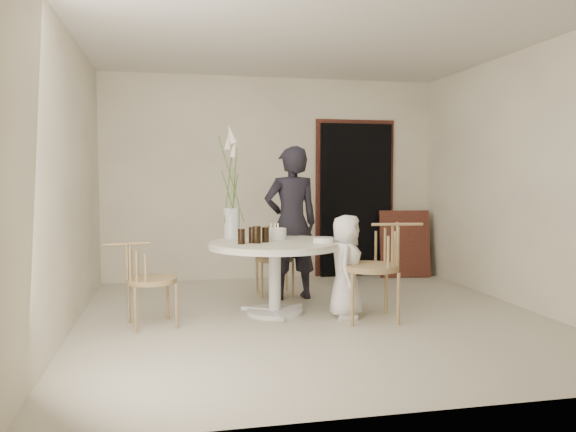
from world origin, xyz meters
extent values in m
plane|color=beige|center=(0.00, 0.00, 0.00)|extent=(4.50, 4.50, 0.00)
plane|color=silver|center=(0.00, 0.00, 2.70)|extent=(4.50, 4.50, 0.00)
plane|color=#F1ECCA|center=(0.00, 2.25, 1.35)|extent=(4.50, 0.00, 4.50)
plane|color=#F1ECCA|center=(0.00, -2.25, 1.35)|extent=(4.50, 0.00, 4.50)
plane|color=#F1ECCA|center=(-2.25, 0.00, 1.35)|extent=(0.00, 4.50, 4.50)
plane|color=#F1ECCA|center=(2.25, 0.00, 1.35)|extent=(0.00, 4.50, 4.50)
cube|color=black|center=(1.15, 2.19, 1.05)|extent=(1.00, 0.10, 2.10)
cube|color=brown|center=(1.15, 2.23, 1.11)|extent=(1.12, 0.03, 2.22)
cylinder|color=silver|center=(-0.35, 0.25, 0.02)|extent=(0.56, 0.56, 0.04)
cylinder|color=silver|center=(-0.35, 0.25, 0.34)|extent=(0.12, 0.12, 0.65)
cylinder|color=silver|center=(-0.35, 0.25, 0.68)|extent=(1.33, 1.33, 0.03)
cylinder|color=beige|center=(-0.35, 0.25, 0.71)|extent=(1.30, 1.30, 0.04)
cube|color=brown|center=(1.78, 1.95, 0.46)|extent=(0.71, 0.31, 0.91)
cylinder|color=#9D7D55|center=(-0.36, 0.98, 0.20)|extent=(0.03, 0.03, 0.40)
cylinder|color=#9D7D55|center=(0.00, 0.98, 0.20)|extent=(0.03, 0.03, 0.40)
cylinder|color=#9D7D55|center=(-0.36, 1.34, 0.20)|extent=(0.03, 0.03, 0.40)
cylinder|color=#9D7D55|center=(0.00, 1.34, 0.20)|extent=(0.03, 0.03, 0.40)
cylinder|color=#9D7D55|center=(-0.18, 1.16, 0.42)|extent=(0.45, 0.45, 0.04)
cylinder|color=#9D7D55|center=(0.31, 0.07, 0.24)|extent=(0.03, 0.03, 0.49)
cylinder|color=#9D7D55|center=(0.26, -0.36, 0.24)|extent=(0.03, 0.03, 0.49)
cylinder|color=#9D7D55|center=(0.74, 0.02, 0.24)|extent=(0.03, 0.03, 0.49)
cylinder|color=#9D7D55|center=(0.69, -0.41, 0.24)|extent=(0.03, 0.03, 0.49)
cylinder|color=#9D7D55|center=(0.50, -0.17, 0.51)|extent=(0.54, 0.54, 0.05)
cylinder|color=#9D7D55|center=(-1.32, -0.11, 0.20)|extent=(0.03, 0.03, 0.41)
cylinder|color=#9D7D55|center=(-1.40, 0.24, 0.20)|extent=(0.03, 0.03, 0.41)
cylinder|color=#9D7D55|center=(-1.68, -0.19, 0.20)|extent=(0.03, 0.03, 0.41)
cylinder|color=#9D7D55|center=(-1.76, 0.17, 0.20)|extent=(0.03, 0.03, 0.41)
cylinder|color=#9D7D55|center=(-1.54, 0.03, 0.43)|extent=(0.45, 0.45, 0.05)
imported|color=black|center=(-0.04, 0.91, 0.86)|extent=(0.67, 0.48, 1.71)
imported|color=white|center=(0.31, -0.03, 0.50)|extent=(0.48, 0.57, 1.01)
cylinder|color=white|center=(-0.31, 0.47, 0.79)|extent=(0.23, 0.23, 0.11)
cylinder|color=#FFE3A1|center=(-0.31, 0.47, 0.87)|extent=(0.01, 0.01, 0.05)
cylinder|color=#FFE3A1|center=(-0.27, 0.50, 0.87)|extent=(0.01, 0.01, 0.05)
cylinder|color=#FFE3A1|center=(-0.34, 0.49, 0.87)|extent=(0.01, 0.01, 0.05)
cylinder|color=#FFE3A1|center=(-0.29, 0.43, 0.87)|extent=(0.01, 0.01, 0.05)
cylinder|color=black|center=(-0.55, 0.15, 0.81)|extent=(0.08, 0.08, 0.17)
cylinder|color=black|center=(-0.58, 0.18, 0.81)|extent=(0.09, 0.09, 0.16)
cylinder|color=black|center=(-0.70, 0.11, 0.80)|extent=(0.07, 0.07, 0.15)
cylinder|color=black|center=(-0.45, 0.21, 0.80)|extent=(0.08, 0.08, 0.15)
cylinder|color=white|center=(0.10, 0.08, 0.76)|extent=(0.24, 0.24, 0.05)
cylinder|color=silver|center=(-0.74, 0.64, 0.89)|extent=(0.17, 0.17, 0.32)
cylinder|color=#456C2E|center=(-0.70, 0.65, 1.29)|extent=(0.01, 0.01, 0.79)
cone|color=#F0ECCE|center=(-0.70, 0.65, 1.68)|extent=(0.08, 0.08, 0.20)
cylinder|color=#456C2E|center=(-0.76, 0.66, 1.32)|extent=(0.01, 0.01, 0.86)
cone|color=#F0ECCE|center=(-0.76, 0.66, 1.75)|extent=(0.08, 0.08, 0.20)
cylinder|color=#456C2E|center=(-0.74, 0.61, 1.35)|extent=(0.01, 0.01, 0.93)
cone|color=#F0ECCE|center=(-0.74, 0.61, 1.82)|extent=(0.08, 0.08, 0.20)
camera|label=1|loc=(-1.36, -5.21, 1.37)|focal=35.00mm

